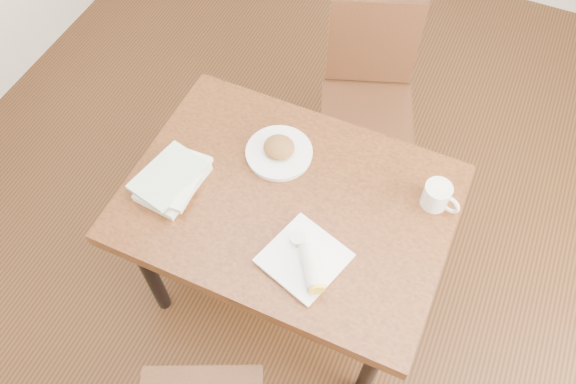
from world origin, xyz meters
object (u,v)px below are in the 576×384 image
at_px(plate_scone, 279,151).
at_px(book_stack, 173,179).
at_px(table, 288,211).
at_px(coffee_mug, 438,196).
at_px(chair_far, 369,88).
at_px(plate_burrito, 307,261).

bearing_deg(plate_scone, book_stack, -136.81).
relative_size(table, coffee_mug, 8.20).
distance_m(table, chair_far, 0.82).
height_order(plate_scone, book_stack, plate_scone).
bearing_deg(plate_scone, coffee_mug, 2.97).
bearing_deg(plate_burrito, plate_scone, 125.85).
height_order(plate_burrito, book_stack, plate_burrito).
height_order(table, coffee_mug, coffee_mug).
bearing_deg(table, plate_burrito, -52.39).
height_order(coffee_mug, book_stack, coffee_mug).
bearing_deg(coffee_mug, plate_burrito, -128.63).
distance_m(chair_far, book_stack, 1.05).
height_order(table, plate_scone, plate_scone).
height_order(chair_far, plate_burrito, chair_far).
xyz_separation_m(table, plate_scone, (-0.11, 0.17, 0.11)).
bearing_deg(coffee_mug, chair_far, 125.72).
xyz_separation_m(chair_far, plate_burrito, (0.12, -1.02, 0.23)).
bearing_deg(chair_far, table, -93.00).
distance_m(plate_scone, coffee_mug, 0.60).
xyz_separation_m(plate_burrito, book_stack, (-0.57, 0.10, 0.01)).
distance_m(plate_scone, book_stack, 0.40).
relative_size(plate_scone, book_stack, 0.89).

